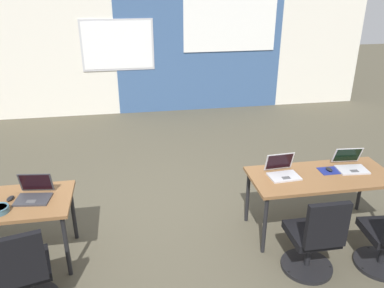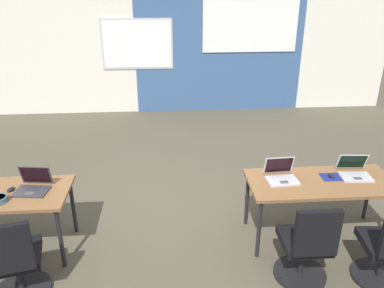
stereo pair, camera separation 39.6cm
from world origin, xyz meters
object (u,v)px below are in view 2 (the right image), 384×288
mouse_near_right_end (331,175)px  mouse_near_left_inner (11,189)px  laptop_near_right_inner (281,175)px  desk_near_right (321,186)px  chair_near_left_inner (16,265)px  laptop_near_right_end (354,171)px  chair_near_right_inner (306,249)px  laptop_near_left_inner (33,186)px

mouse_near_right_end → mouse_near_left_inner: mouse_near_right_end is taller
mouse_near_left_inner → mouse_near_right_end: bearing=0.7°
laptop_near_right_inner → mouse_near_right_end: bearing=-3.0°
desk_near_right → mouse_near_right_end: 0.17m
desk_near_right → mouse_near_left_inner: bearing=179.4°
mouse_near_left_inner → chair_near_left_inner: bearing=-72.5°
mouse_near_left_inner → laptop_near_right_end: bearing=1.0°
chair_near_right_inner → chair_near_left_inner: same height
mouse_near_right_end → laptop_near_left_inner: bearing=-179.3°
mouse_near_left_inner → chair_near_left_inner: chair_near_left_inner is taller
laptop_near_right_end → laptop_near_right_inner: 0.84m
laptop_near_left_inner → chair_near_right_inner: bearing=-7.7°
laptop_near_left_inner → laptop_near_right_end: bearing=8.5°
laptop_near_right_end → chair_near_left_inner: size_ratio=0.38×
chair_near_right_inner → mouse_near_left_inner: size_ratio=8.18×
laptop_near_right_inner → laptop_near_left_inner: 2.62m
laptop_near_right_end → chair_near_right_inner: bearing=-130.4°
laptop_near_right_end → chair_near_left_inner: 3.57m
mouse_near_right_end → laptop_near_right_inner: bearing=-179.6°
chair_near_right_inner → mouse_near_left_inner: bearing=-13.6°
laptop_near_right_end → laptop_near_left_inner: bearing=-174.6°
chair_near_right_inner → laptop_near_left_inner: bearing=-14.8°
desk_near_right → laptop_near_left_inner: 3.06m
laptop_near_right_inner → desk_near_right: bearing=-13.0°
chair_near_left_inner → mouse_near_left_inner: bearing=-86.3°
chair_near_left_inner → chair_near_right_inner: bearing=166.8°
mouse_near_right_end → laptop_near_right_end: bearing=4.8°
mouse_near_right_end → chair_near_right_inner: 0.99m
desk_near_right → laptop_near_right_end: size_ratio=4.53×
chair_near_left_inner → laptop_near_right_inner: bearing=-177.0°
desk_near_right → chair_near_right_inner: (-0.38, -0.69, -0.28)m
laptop_near_right_inner → chair_near_right_inner: 0.86m
desk_near_right → chair_near_right_inner: 0.83m
laptop_near_left_inner → mouse_near_left_inner: 0.23m
desk_near_right → mouse_near_right_end: bearing=30.4°
laptop_near_right_inner → chair_near_right_inner: (0.06, -0.76, -0.39)m
desk_near_right → mouse_near_left_inner: size_ratio=14.22×
chair_near_right_inner → laptop_near_left_inner: (-2.68, 0.73, 0.39)m
laptop_near_right_end → mouse_near_left_inner: (-3.69, -0.06, -0.03)m
laptop_near_right_end → mouse_near_left_inner: size_ratio=3.14×
mouse_near_right_end → laptop_near_right_inner: 0.57m
laptop_near_left_inner → chair_near_left_inner: size_ratio=0.40×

